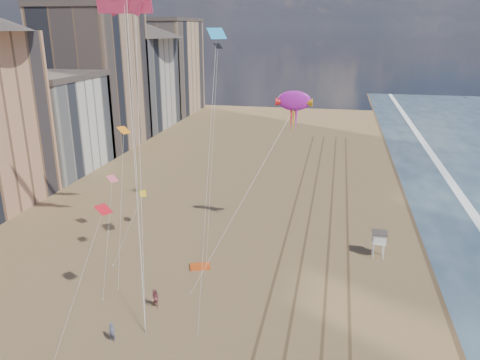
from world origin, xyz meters
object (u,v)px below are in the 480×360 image
(lifeguard_stand, at_px, (379,238))
(show_kite, at_px, (294,101))
(kite_flyer_a, at_px, (112,332))
(kite_flyer_b, at_px, (155,299))
(grounded_kite, at_px, (200,266))

(lifeguard_stand, xyz_separation_m, show_kite, (-10.10, 1.89, 14.48))
(show_kite, height_order, kite_flyer_a, show_kite)
(lifeguard_stand, height_order, kite_flyer_b, lifeguard_stand)
(kite_flyer_a, xyz_separation_m, kite_flyer_b, (1.64, 5.26, 0.06))
(lifeguard_stand, height_order, kite_flyer_a, lifeguard_stand)
(show_kite, bearing_deg, kite_flyer_b, -122.55)
(show_kite, height_order, kite_flyer_b, show_kite)
(lifeguard_stand, xyz_separation_m, grounded_kite, (-18.75, -6.45, -2.19))
(lifeguard_stand, bearing_deg, kite_flyer_a, -138.31)
(grounded_kite, bearing_deg, lifeguard_stand, -1.03)
(kite_flyer_b, bearing_deg, kite_flyer_a, -88.23)
(lifeguard_stand, relative_size, kite_flyer_a, 1.74)
(kite_flyer_a, bearing_deg, kite_flyer_b, 70.60)
(grounded_kite, xyz_separation_m, kite_flyer_a, (-3.47, -13.33, 0.74))
(grounded_kite, relative_size, kite_flyer_b, 1.13)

